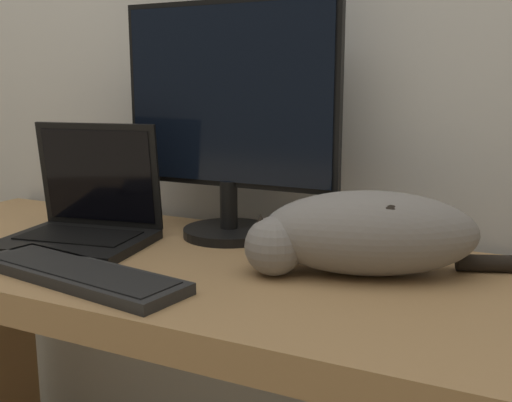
{
  "coord_description": "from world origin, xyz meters",
  "views": [
    {
      "loc": [
        0.64,
        -0.66,
        1.09
      ],
      "look_at": [
        0.18,
        0.28,
        0.88
      ],
      "focal_mm": 42.0,
      "sensor_mm": 36.0,
      "label": 1
    }
  ],
  "objects_px": {
    "monitor": "(226,116)",
    "laptop": "(83,220)",
    "cat": "(363,232)",
    "external_keyboard": "(79,274)"
  },
  "relations": [
    {
      "from": "monitor",
      "to": "cat",
      "type": "relative_size",
      "value": 1.03
    },
    {
      "from": "laptop",
      "to": "cat",
      "type": "distance_m",
      "value": 0.61
    },
    {
      "from": "external_keyboard",
      "to": "cat",
      "type": "xyz_separation_m",
      "value": [
        0.44,
        0.26,
        0.07
      ]
    },
    {
      "from": "monitor",
      "to": "cat",
      "type": "bearing_deg",
      "value": -20.38
    },
    {
      "from": "monitor",
      "to": "laptop",
      "type": "distance_m",
      "value": 0.39
    },
    {
      "from": "external_keyboard",
      "to": "cat",
      "type": "bearing_deg",
      "value": 38.41
    },
    {
      "from": "monitor",
      "to": "external_keyboard",
      "type": "height_order",
      "value": "monitor"
    },
    {
      "from": "laptop",
      "to": "cat",
      "type": "bearing_deg",
      "value": -4.28
    },
    {
      "from": "cat",
      "to": "monitor",
      "type": "bearing_deg",
      "value": 138.34
    },
    {
      "from": "monitor",
      "to": "cat",
      "type": "distance_m",
      "value": 0.43
    }
  ]
}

